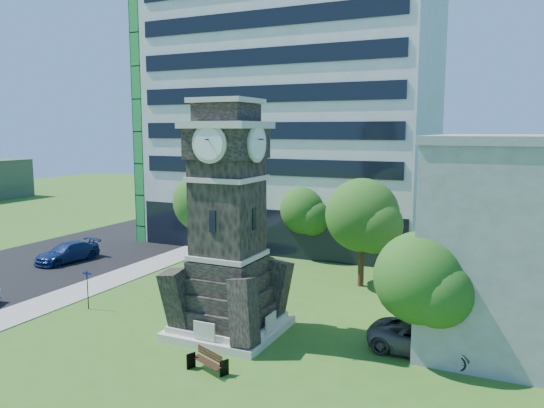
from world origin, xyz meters
The scene contains 13 objects.
ground centered at (0.00, 0.00, 0.00)m, with size 160.00×160.00×0.00m, color #365F1B.
sidewalk centered at (-9.50, 5.00, 0.03)m, with size 3.00×70.00×0.06m, color gray.
street centered at (-18.00, 5.00, 0.01)m, with size 14.00×80.00×0.02m, color black.
clock_tower centered at (3.00, 2.00, 5.28)m, with size 5.40×5.40×12.22m.
office_tall centered at (-3.20, 25.84, 14.22)m, with size 26.20×15.11×28.60m.
car_street_north centered at (-16.44, 9.65, 0.78)m, with size 2.18×5.37×1.56m, color navy.
car_east_lot centered at (13.05, 3.43, 0.77)m, with size 2.57×5.57×1.55m, color #4E4D53.
park_bench centered at (4.48, -2.49, 0.50)m, with size 1.83×0.49×0.94m.
street_sign centered at (-6.45, 1.58, 1.46)m, with size 0.56×0.06×2.34m.
tree_nw centered at (-7.02, 15.47, 4.56)m, with size 5.43×4.93×7.22m.
tree_nc centered at (0.61, 19.42, 3.91)m, with size 4.80×4.37×6.26m.
tree_ne centered at (7.14, 13.13, 4.75)m, with size 5.50×5.00×7.46m.
tree_east centered at (12.75, 2.71, 3.78)m, with size 4.70×4.27×6.08m.
Camera 1 is at (16.47, -21.52, 10.65)m, focal length 35.00 mm.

